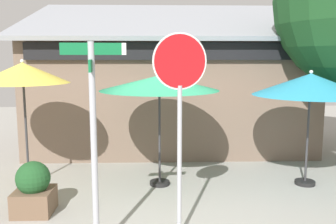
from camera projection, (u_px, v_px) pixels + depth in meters
The scene contains 8 objects.
ground_plane at pixel (166, 205), 7.20m from camera, with size 28.00×28.00×0.10m, color #9E9B93.
cafe_building at pixel (170, 90), 11.78m from camera, with size 8.59×4.80×4.65m.
street_sign_post at pixel (94, 128), 5.14m from camera, with size 0.88×0.82×3.01m.
stop_sign at pixel (180, 96), 5.50m from camera, with size 0.81×0.23×3.15m.
patio_umbrella_mustard_left at pixel (23, 74), 7.80m from camera, with size 1.93×1.93×2.75m.
patio_umbrella_forest_green_center at pixel (159, 84), 7.89m from camera, with size 2.55×2.55×2.48m.
patio_umbrella_teal_right at pixel (310, 85), 7.92m from camera, with size 2.45×2.45×2.52m.
sidewalk_planter at pixel (34, 189), 6.67m from camera, with size 0.67×0.67×0.96m.
Camera 1 is at (-0.19, -6.85, 2.81)m, focal length 39.81 mm.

